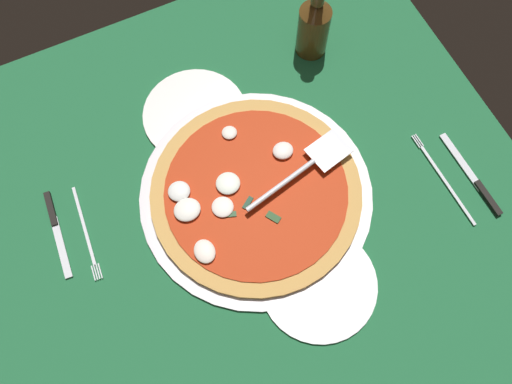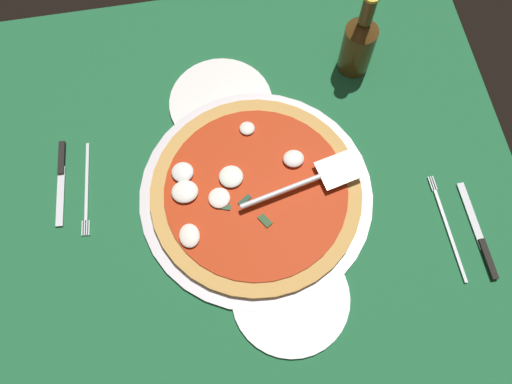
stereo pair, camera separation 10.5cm
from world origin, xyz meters
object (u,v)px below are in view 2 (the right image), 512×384
Objects in this scene: pizza at (254,192)px; place_setting_far at (464,234)px; pizza_server at (308,181)px; place_setting_near at (74,182)px; dinner_plate_right at (291,298)px; beer_bottle at (359,43)px; dinner_plate_left at (221,103)px.

place_setting_far is at bearing 68.98° from pizza.
place_setting_near is (-9.34, -45.56, -3.91)cm from pizza_server.
dinner_plate_right is 0.99× the size of beer_bottle.
beer_bottle is (-4.53, 29.76, 7.75)cm from dinner_plate_left.
pizza is (21.77, 3.34, 1.36)cm from dinner_plate_left.
place_setting_near is at bearing -67.81° from dinner_plate_left.
pizza_server is 1.11× the size of beer_bottle.
place_setting_near is 0.94× the size of beer_bottle.
dinner_plate_right is at bearing 99.04° from place_setting_far.
pizza_server is (22.26, 13.86, 3.77)cm from dinner_plate_left.
place_setting_far is 43.62cm from beer_bottle.
beer_bottle is at bearing 134.87° from pizza.
beer_bottle reaches higher than place_setting_near.
pizza_server is at bearing 87.30° from pizza.
pizza is 10.80cm from pizza_server.
beer_bottle is (-47.55, 23.17, 7.75)cm from dinner_plate_right.
dinner_plate_right is 1.04× the size of place_setting_near.
place_setting_far is at bearing 48.90° from dinner_plate_left.
dinner_plate_right is 48.70cm from place_setting_near.
beer_bottle is (-26.30, 26.42, 6.39)cm from pizza.
dinner_plate_right is 21.54cm from pizza.
place_setting_far is (14.34, 28.09, -3.90)cm from pizza_server.
dinner_plate_right is at bearing -121.95° from pizza_server.
place_setting_far is at bearing 76.74° from place_setting_near.
place_setting_near is 0.94× the size of place_setting_far.
place_setting_far is at bearing 16.50° from beer_bottle.
pizza_server is 46.67cm from place_setting_near.
dinner_plate_left is at bearing -81.34° from beer_bottle.
pizza_server reaches higher than dinner_plate_right.
pizza_server reaches higher than place_setting_far.
beer_bottle reaches higher than place_setting_far.
dinner_plate_left is 31.09cm from beer_bottle.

